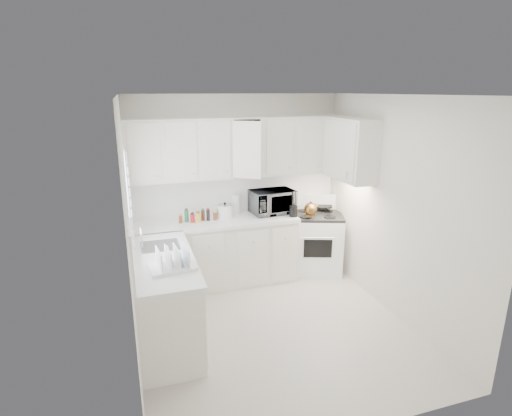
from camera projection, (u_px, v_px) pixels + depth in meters
name	position (u px, v px, depth m)	size (l,w,h in m)	color
floor	(274.00, 328.00, 4.69)	(3.20, 3.20, 0.00)	beige
ceiling	(278.00, 95.00, 3.97)	(3.20, 3.20, 0.00)	white
wall_back	(237.00, 188.00, 5.79)	(3.00, 3.00, 0.00)	beige
wall_front	(354.00, 288.00, 2.87)	(3.00, 3.00, 0.00)	beige
wall_left	(129.00, 236.00, 3.89)	(3.20, 3.20, 0.00)	beige
wall_right	(395.00, 209.00, 4.77)	(3.20, 3.20, 0.00)	beige
window_blinds	(129.00, 201.00, 4.15)	(0.06, 0.96, 1.06)	white
lower_cabinets_back	(216.00, 254.00, 5.64)	(2.22, 0.60, 0.90)	beige
lower_cabinets_left	(165.00, 300.00, 4.40)	(0.60, 1.60, 0.90)	beige
countertop_back	(216.00, 222.00, 5.50)	(2.24, 0.64, 0.05)	silver
countertop_left	(163.00, 260.00, 4.27)	(0.64, 1.62, 0.05)	silver
backsplash_back	(237.00, 193.00, 5.81)	(2.98, 0.02, 0.55)	silver
backsplash_left	(131.00, 236.00, 4.10)	(0.02, 1.60, 0.55)	silver
upper_cabinets_back	(240.00, 176.00, 5.59)	(3.00, 0.33, 0.80)	beige
upper_cabinets_right	(348.00, 179.00, 5.41)	(0.33, 0.90, 0.80)	beige
sink	(159.00, 236.00, 4.55)	(0.42, 0.38, 0.30)	gray
stove	(316.00, 235.00, 6.03)	(0.74, 0.61, 1.14)	white
tea_kettle	(310.00, 208.00, 5.70)	(0.23, 0.19, 0.21)	brown
frying_pan	(323.00, 206.00, 6.12)	(0.28, 0.47, 0.04)	black
microwave	(272.00, 199.00, 5.77)	(0.60, 0.33, 0.41)	gray
rice_cooker	(225.00, 210.00, 5.59)	(0.21, 0.21, 0.21)	white
paper_towel	(236.00, 204.00, 5.77)	(0.12, 0.12, 0.27)	white
utensil_crock	(294.00, 204.00, 5.60)	(0.12, 0.12, 0.37)	black
dish_rack	(171.00, 257.00, 3.97)	(0.44, 0.33, 0.24)	white
spice_left_0	(180.00, 216.00, 5.46)	(0.06, 0.06, 0.13)	brown
spice_left_1	(186.00, 217.00, 5.40)	(0.06, 0.06, 0.13)	#236939
spice_left_2	(191.00, 215.00, 5.51)	(0.06, 0.06, 0.13)	red
spice_left_3	(198.00, 216.00, 5.45)	(0.06, 0.06, 0.13)	gold
spice_left_4	(202.00, 214.00, 5.55)	(0.06, 0.06, 0.13)	#572C18
spice_left_5	(209.00, 215.00, 5.49)	(0.06, 0.06, 0.13)	black
spice_left_6	(213.00, 213.00, 5.59)	(0.06, 0.06, 0.13)	brown
spice_left_7	(219.00, 214.00, 5.53)	(0.06, 0.06, 0.13)	#236939
sauce_right_0	(278.00, 204.00, 5.91)	(0.06, 0.06, 0.19)	red
sauce_right_1	(283.00, 205.00, 5.87)	(0.06, 0.06, 0.19)	gold
sauce_right_2	(285.00, 204.00, 5.94)	(0.06, 0.06, 0.19)	#572C18
sauce_right_3	(290.00, 204.00, 5.90)	(0.06, 0.06, 0.19)	black
sauce_right_4	(292.00, 203.00, 5.97)	(0.06, 0.06, 0.19)	brown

